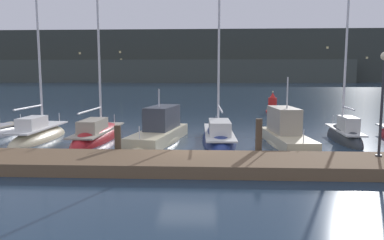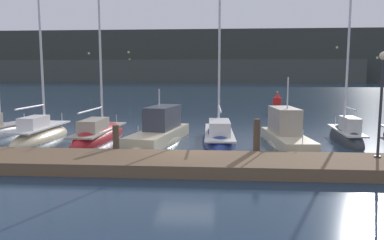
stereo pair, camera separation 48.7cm
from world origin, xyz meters
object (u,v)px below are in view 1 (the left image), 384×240
at_px(sailboat_berth_3, 39,138).
at_px(channel_buoy, 272,104).
at_px(sailboat_berth_8, 344,138).
at_px(dock_lamppost, 383,87).
at_px(motorboat_berth_5, 159,136).
at_px(sailboat_berth_6, 219,139).
at_px(motorboat_berth_7, 286,138).
at_px(sailboat_berth_4, 98,137).

xyz_separation_m(sailboat_berth_3, channel_buoy, (15.10, 15.53, 0.58)).
bearing_deg(sailboat_berth_8, dock_lamppost, -97.36).
distance_m(motorboat_berth_5, sailboat_berth_6, 3.17).
relative_size(sailboat_berth_6, dock_lamppost, 2.79).
relative_size(sailboat_berth_6, sailboat_berth_8, 1.25).
distance_m(sailboat_berth_6, motorboat_berth_7, 3.48).
xyz_separation_m(sailboat_berth_8, channel_buoy, (-1.47, 14.77, 0.59)).
bearing_deg(sailboat_berth_4, sailboat_berth_6, -3.27).
bearing_deg(sailboat_berth_3, sailboat_berth_6, 0.43).
xyz_separation_m(sailboat_berth_4, motorboat_berth_7, (10.06, -1.00, 0.23)).
relative_size(sailboat_berth_4, dock_lamppost, 2.63).
relative_size(motorboat_berth_7, sailboat_berth_8, 0.68).
bearing_deg(sailboat_berth_3, motorboat_berth_7, -2.37).
bearing_deg(dock_lamppost, motorboat_berth_7, 119.65).
bearing_deg(sailboat_berth_3, dock_lamppost, -18.06).
height_order(sailboat_berth_8, channel_buoy, sailboat_berth_8).
xyz_separation_m(sailboat_berth_6, dock_lamppost, (6.04, -5.23, 2.99)).
distance_m(sailboat_berth_4, motorboat_berth_7, 10.11).
relative_size(sailboat_berth_4, motorboat_berth_7, 1.73).
bearing_deg(sailboat_berth_4, dock_lamppost, -23.85).
distance_m(sailboat_berth_3, sailboat_berth_8, 16.59).
xyz_separation_m(sailboat_berth_4, sailboat_berth_6, (6.64, -0.38, 0.01)).
distance_m(sailboat_berth_6, channel_buoy, 16.36).
distance_m(motorboat_berth_7, sailboat_berth_8, 3.64).
distance_m(sailboat_berth_3, sailboat_berth_4, 3.16).
bearing_deg(sailboat_berth_6, sailboat_berth_3, -179.57).
bearing_deg(sailboat_berth_4, motorboat_berth_7, -5.66).
xyz_separation_m(sailboat_berth_6, sailboat_berth_8, (6.81, 0.68, 0.01)).
xyz_separation_m(motorboat_berth_5, dock_lamppost, (9.20, -5.06, 2.81)).
xyz_separation_m(motorboat_berth_7, sailboat_berth_8, (3.39, 1.30, -0.21)).
bearing_deg(sailboat_berth_4, sailboat_berth_3, -171.78).
bearing_deg(sailboat_berth_6, motorboat_berth_5, -176.84).
bearing_deg(dock_lamppost, motorboat_berth_5, 151.21).
relative_size(sailboat_berth_3, motorboat_berth_7, 1.40).
bearing_deg(motorboat_berth_7, motorboat_berth_5, 176.13).
height_order(motorboat_berth_7, sailboat_berth_8, sailboat_berth_8).
xyz_separation_m(sailboat_berth_4, sailboat_berth_8, (13.45, 0.31, 0.02)).
relative_size(sailboat_berth_4, motorboat_berth_5, 1.56).
distance_m(sailboat_berth_8, channel_buoy, 14.85).
relative_size(channel_buoy, dock_lamppost, 0.49).
bearing_deg(sailboat_berth_3, sailboat_berth_8, 2.62).
bearing_deg(dock_lamppost, sailboat_berth_4, 156.15).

